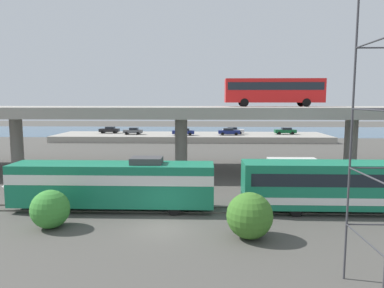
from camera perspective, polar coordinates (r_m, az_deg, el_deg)
The scene contains 17 objects.
ground_plane at distance 24.74m, azimuth -4.78°, elevation -13.24°, with size 260.00×260.00×0.00m, color #4C4944.
rail_strip_near at distance 27.80m, azimuth -3.98°, elevation -10.81°, with size 110.00×0.12×0.12m, color #59544C.
rail_strip_far at distance 29.18m, azimuth -3.68°, elevation -9.95°, with size 110.00×0.12×0.12m, color #59544C.
train_locomotive at distance 28.89m, azimuth -14.04°, elevation -5.94°, with size 16.77×3.04×4.18m.
highway_overpass at distance 43.18m, azimuth -1.77°, elevation 4.91°, with size 96.00×12.81×7.83m.
transit_bus_on_overpass at distance 45.68m, azimuth 12.92°, elevation 8.44°, with size 12.00×2.68×3.40m.
service_truck_west at distance 35.66m, azimuth 17.16°, elevation -4.53°, with size 6.80×2.46×3.04m.
pier_parking_lot at distance 78.51m, azimuth -0.10°, elevation 1.12°, with size 58.73×13.35×1.30m, color #9E998E.
parked_car_0 at distance 78.66m, azimuth -9.39°, elevation 2.08°, with size 4.04×1.96×1.50m.
parked_car_1 at distance 82.87m, azimuth -13.06°, elevation 2.23°, with size 4.39×1.93×1.50m.
parked_car_2 at distance 80.49m, azimuth 14.71°, elevation 2.05°, with size 4.61×1.82×1.50m.
parked_car_3 at distance 79.25m, azimuth 6.57°, elevation 2.16°, with size 4.69×1.89×1.50m.
parked_car_4 at distance 75.63m, azimuth -1.36°, elevation 1.98°, with size 4.65×1.87×1.50m.
parked_car_5 at distance 76.51m, azimuth 5.92°, elevation 2.00°, with size 4.61×1.91×1.50m.
harbor_water at distance 101.46m, azimuth 0.36°, elevation 2.05°, with size 140.00×36.00×0.01m, color #385B7A.
shrub_left at distance 26.08m, azimuth -21.73°, elevation -9.65°, with size 2.59×2.59×2.59m, color #398833.
shrub_right at distance 22.79m, azimuth 9.19°, elevation -11.23°, with size 2.89×2.89×2.89m, color #3B7126.
Camera 1 is at (2.79, -23.07, 8.49)m, focal length 33.37 mm.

